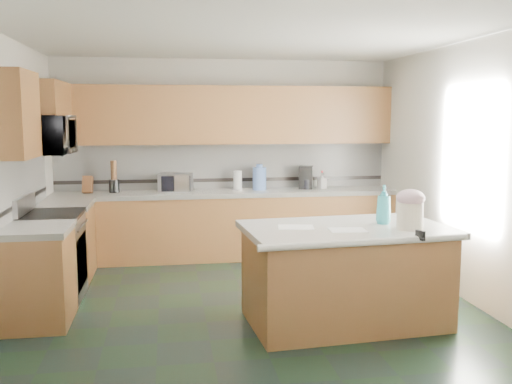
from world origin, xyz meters
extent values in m
plane|color=black|center=(0.00, 0.00, 0.00)|extent=(4.60, 4.60, 0.00)
plane|color=white|center=(0.00, 0.00, 2.70)|extent=(4.60, 4.60, 0.00)
cube|color=silver|center=(0.00, 2.32, 1.35)|extent=(4.60, 0.04, 2.70)
cube|color=silver|center=(0.00, -2.32, 1.35)|extent=(4.60, 0.04, 2.70)
cube|color=silver|center=(-2.32, 0.00, 1.35)|extent=(0.04, 4.60, 2.70)
cube|color=silver|center=(2.32, 0.00, 1.35)|extent=(0.04, 4.60, 2.70)
cube|color=brown|center=(0.00, 2.00, 0.43)|extent=(4.60, 0.60, 0.86)
cube|color=white|center=(0.00, 2.00, 0.89)|extent=(4.60, 0.64, 0.06)
cube|color=brown|center=(0.00, 2.13, 1.94)|extent=(4.60, 0.33, 0.78)
cube|color=silver|center=(0.00, 2.29, 1.24)|extent=(4.60, 0.02, 0.63)
cube|color=black|center=(0.00, 2.28, 1.04)|extent=(4.60, 0.01, 0.05)
cube|color=brown|center=(-2.00, 1.29, 0.43)|extent=(0.60, 0.82, 0.86)
cube|color=white|center=(-2.00, 1.29, 0.89)|extent=(0.64, 0.82, 0.06)
cube|color=brown|center=(-2.00, -0.24, 0.43)|extent=(0.60, 0.72, 0.86)
cube|color=white|center=(-2.00, -0.24, 0.89)|extent=(0.64, 0.72, 0.06)
cube|color=silver|center=(-2.29, 0.55, 1.24)|extent=(0.02, 2.30, 0.63)
cube|color=black|center=(-2.28, 0.55, 1.04)|extent=(0.01, 2.30, 0.05)
cube|color=brown|center=(-2.13, 1.42, 1.94)|extent=(0.33, 1.09, 0.78)
cube|color=brown|center=(-2.13, -0.24, 1.94)|extent=(0.33, 0.72, 0.78)
cube|color=#B7B7BC|center=(-2.00, 0.50, 0.44)|extent=(0.60, 0.76, 0.88)
cube|color=black|center=(-1.71, 0.50, 0.40)|extent=(0.02, 0.68, 0.55)
cube|color=black|center=(-2.00, 0.50, 0.90)|extent=(0.62, 0.78, 0.04)
cylinder|color=#B7B7BC|center=(-1.68, 0.50, 0.78)|extent=(0.02, 0.66, 0.02)
cube|color=#B7B7BC|center=(-2.26, 0.50, 1.02)|extent=(0.06, 0.76, 0.18)
imported|color=#B7B7BC|center=(-2.00, 0.50, 1.73)|extent=(0.50, 0.73, 0.41)
cube|color=brown|center=(0.83, -0.65, 0.43)|extent=(1.83, 1.14, 0.86)
cube|color=white|center=(0.83, -0.65, 0.89)|extent=(1.94, 1.25, 0.06)
cylinder|color=white|center=(0.83, -1.20, 0.89)|extent=(1.86, 0.21, 0.06)
cylinder|color=beige|center=(1.35, -0.88, 1.04)|extent=(0.27, 0.27, 0.25)
ellipsoid|color=#CBA0AD|center=(1.35, -0.88, 1.20)|extent=(0.25, 0.25, 0.16)
cylinder|color=tan|center=(1.35, -0.88, 1.26)|extent=(0.08, 0.03, 0.03)
sphere|color=tan|center=(1.31, -0.88, 1.26)|extent=(0.04, 0.04, 0.04)
sphere|color=tan|center=(1.40, -0.88, 1.26)|extent=(0.04, 0.04, 0.04)
imported|color=#35A7B8|center=(1.22, -0.59, 1.10)|extent=(0.18, 0.18, 0.37)
cube|color=white|center=(0.79, -0.83, 0.92)|extent=(0.34, 0.27, 0.00)
cube|color=white|center=(0.37, -0.63, 0.92)|extent=(0.36, 0.29, 0.00)
cube|color=black|center=(1.31, -1.18, 0.93)|extent=(0.06, 0.10, 0.08)
cylinder|color=black|center=(1.31, -1.24, 0.91)|extent=(0.01, 0.06, 0.01)
cube|color=#472814|center=(-1.82, 2.05, 1.03)|extent=(0.14, 0.18, 0.24)
cylinder|color=black|center=(-1.49, 2.08, 1.01)|extent=(0.14, 0.14, 0.17)
cylinder|color=#472814|center=(-1.49, 2.08, 1.22)|extent=(0.08, 0.08, 0.25)
cube|color=#B7B7BC|center=(-0.68, 2.05, 1.04)|extent=(0.48, 0.38, 0.24)
cube|color=black|center=(-0.68, 1.91, 1.04)|extent=(0.38, 0.01, 0.20)
cylinder|color=white|center=(0.17, 2.10, 1.05)|extent=(0.12, 0.12, 0.26)
cylinder|color=#B7B7BC|center=(0.17, 2.10, 0.93)|extent=(0.17, 0.17, 0.01)
cylinder|color=#5F85D3|center=(0.46, 2.06, 1.07)|extent=(0.19, 0.19, 0.31)
cylinder|color=#5F85D3|center=(0.46, 2.06, 1.25)|extent=(0.09, 0.09, 0.04)
cube|color=black|center=(1.12, 2.08, 1.08)|extent=(0.24, 0.25, 0.32)
cylinder|color=black|center=(1.12, 2.03, 0.99)|extent=(0.13, 0.13, 0.13)
imported|color=white|center=(1.35, 2.05, 1.03)|extent=(0.13, 0.13, 0.22)
cylinder|color=red|center=(1.35, 2.05, 1.16)|extent=(0.02, 0.02, 0.03)
cube|color=white|center=(2.29, -0.20, 1.50)|extent=(0.02, 1.40, 1.10)
camera|label=1|loc=(-0.78, -5.62, 1.93)|focal=40.00mm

